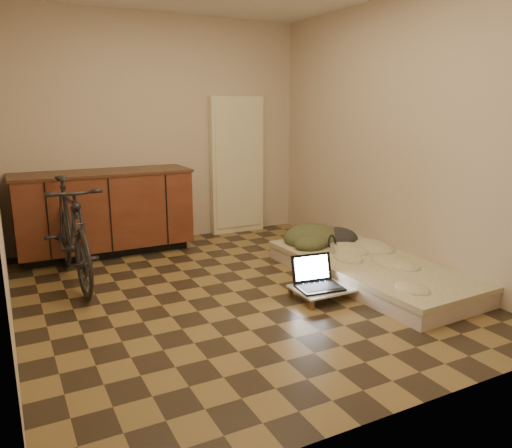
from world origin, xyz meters
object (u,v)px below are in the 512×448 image
bicycle (71,227)px  lap_desk (327,288)px  laptop (317,281)px  futon (373,269)px

bicycle → lap_desk: bicycle is taller
laptop → futon: bearing=18.9°
lap_desk → laptop: 0.11m
lap_desk → bicycle: bearing=143.3°
bicycle → laptop: 2.25m
bicycle → lap_desk: 2.35m
bicycle → laptop: bicycle is taller
futon → lap_desk: futon is taller
lap_desk → futon: bearing=15.9°
bicycle → lap_desk: size_ratio=2.77×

